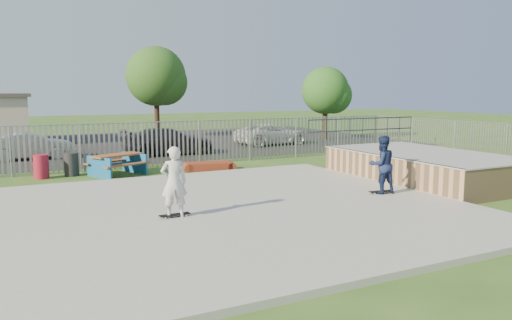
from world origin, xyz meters
name	(u,v)px	position (x,y,z in m)	size (l,w,h in m)	color
ground	(192,216)	(0.00, 0.00, 0.00)	(120.00, 120.00, 0.00)	#31541C
concrete_slab	(192,214)	(0.00, 0.00, 0.07)	(15.00, 12.00, 0.15)	#9E9D98
quarter_pipe	(424,167)	(9.50, 1.04, 0.56)	(5.50, 7.05, 2.19)	tan
fence	(174,157)	(1.00, 4.59, 1.00)	(26.04, 16.02, 2.00)	gray
picnic_table	(117,164)	(-0.40, 7.63, 0.43)	(2.50, 2.32, 0.85)	brown
funbox	(209,167)	(3.28, 6.98, 0.18)	(1.97, 1.26, 0.37)	maroon
trash_bin_red	(41,167)	(-3.18, 8.16, 0.46)	(0.56, 0.56, 0.93)	maroon
trash_bin_grey	(71,164)	(-2.06, 8.29, 0.46)	(0.55, 0.55, 0.92)	black
parking_lot	(86,146)	(0.00, 19.00, 0.01)	(40.00, 18.00, 0.02)	black
car_silver	(31,146)	(-3.22, 14.14, 0.68)	(1.40, 4.02, 1.32)	#ABACB0
car_dark	(169,141)	(3.37, 12.91, 0.72)	(1.95, 4.79, 1.39)	black
car_white	(272,134)	(10.56, 14.76, 0.68)	(2.19, 4.74, 1.32)	silver
tree_mid	(156,76)	(5.44, 22.42, 4.36)	(4.19, 4.19, 6.47)	#3D2418
tree_right	(325,91)	(15.49, 16.11, 3.36)	(3.24, 3.24, 4.99)	#382816
skateboard_a	(381,192)	(6.12, -0.50, 0.19)	(0.82, 0.29, 0.08)	black
skateboard_b	(175,215)	(-0.61, -0.43, 0.19)	(0.81, 0.24, 0.08)	black
skater_navy	(382,165)	(6.12, -0.50, 1.06)	(0.89, 0.69, 1.83)	#162146
skater_white	(174,182)	(-0.61, -0.43, 1.06)	(0.67, 0.44, 1.83)	silver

